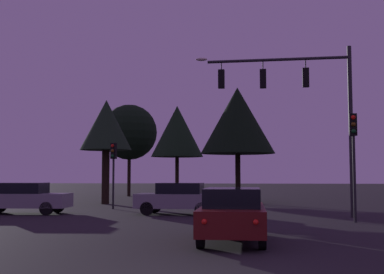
{
  "coord_description": "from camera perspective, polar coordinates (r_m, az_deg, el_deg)",
  "views": [
    {
      "loc": [
        1.09,
        -8.83,
        1.88
      ],
      "look_at": [
        -1.57,
        17.77,
        3.91
      ],
      "focal_mm": 47.29,
      "sensor_mm": 36.0,
      "label": 1
    }
  ],
  "objects": [
    {
      "name": "traffic_light_corner_right",
      "position": [
        21.43,
        17.77,
        -0.87
      ],
      "size": [
        0.33,
        0.37,
        4.38
      ],
      "color": "#232326",
      "rests_on": "ground"
    },
    {
      "name": "car_crossing_right",
      "position": [
        26.3,
        -18.64,
        -6.48
      ],
      "size": [
        4.66,
        2.03,
        1.52
      ],
      "color": "gray",
      "rests_on": "ground"
    },
    {
      "name": "tree_right_cluster",
      "position": [
        35.83,
        5.15,
        1.87
      ],
      "size": [
        5.24,
        5.24,
        8.12
      ],
      "color": "black",
      "rests_on": "ground"
    },
    {
      "name": "tree_left_far",
      "position": [
        34.01,
        -9.65,
        1.22
      ],
      "size": [
        3.41,
        3.41,
        6.9
      ],
      "color": "black",
      "rests_on": "ground"
    },
    {
      "name": "traffic_light_corner_left",
      "position": [
        28.79,
        -8.86,
        -2.77
      ],
      "size": [
        0.35,
        0.38,
        3.71
      ],
      "color": "#232326",
      "rests_on": "ground"
    },
    {
      "name": "tree_behind_sign",
      "position": [
        40.93,
        -1.69,
        0.64
      ],
      "size": [
        4.22,
        4.22,
        7.53
      ],
      "color": "black",
      "rests_on": "ground"
    },
    {
      "name": "ground_plane",
      "position": [
        33.41,
        3.86,
        -7.57
      ],
      "size": [
        168.0,
        168.0,
        0.0
      ],
      "primitive_type": "plane",
      "color": "black",
      "rests_on": "ground"
    },
    {
      "name": "tree_center_horizon",
      "position": [
        46.12,
        -7.07,
        0.53
      ],
      "size": [
        5.01,
        5.01,
        8.29
      ],
      "color": "black",
      "rests_on": "ground"
    },
    {
      "name": "car_nearside_lane",
      "position": [
        14.65,
        4.63,
        -8.58
      ],
      "size": [
        1.84,
        4.68,
        1.52
      ],
      "color": "#4C0F0F",
      "rests_on": "ground"
    },
    {
      "name": "car_crossing_left",
      "position": [
        24.49,
        -1.6,
        -6.89
      ],
      "size": [
        4.08,
        1.98,
        1.52
      ],
      "color": "gray",
      "rests_on": "ground"
    },
    {
      "name": "traffic_signal_mast_arm",
      "position": [
        24.16,
        12.19,
        4.47
      ],
      "size": [
        7.26,
        0.69,
        7.85
      ],
      "color": "#232326",
      "rests_on": "ground"
    }
  ]
}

